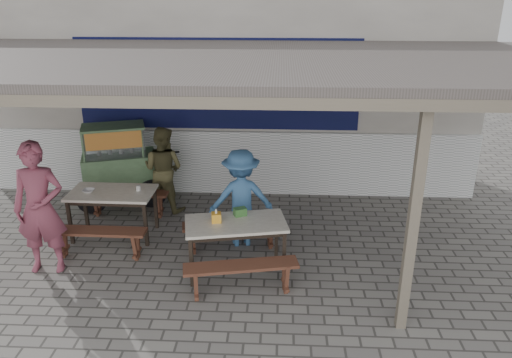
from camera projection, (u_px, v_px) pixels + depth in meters
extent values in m
plane|color=slate|center=(210.00, 278.00, 6.75)|extent=(60.00, 60.00, 0.00)
cube|color=beige|center=(233.00, 94.00, 9.45)|extent=(9.00, 1.20, 3.50)
cube|color=white|center=(230.00, 162.00, 9.29)|extent=(9.00, 0.10, 1.20)
cube|color=#0E0E44|center=(218.00, 84.00, 8.78)|extent=(5.00, 0.03, 1.60)
cube|color=#524B47|center=(213.00, 60.00, 6.67)|extent=(9.00, 4.20, 0.12)
cube|color=#695E50|center=(185.00, 102.00, 4.80)|extent=(9.00, 0.12, 0.12)
cube|color=#695E50|center=(413.00, 221.00, 5.30)|extent=(0.11, 0.11, 2.70)
cube|color=silver|center=(112.00, 193.00, 7.61)|extent=(1.28, 0.73, 0.04)
cube|color=black|center=(112.00, 196.00, 7.64)|extent=(1.18, 0.63, 0.06)
cube|color=black|center=(70.00, 222.00, 7.51)|extent=(0.05, 0.05, 0.71)
cube|color=black|center=(146.00, 225.00, 7.44)|extent=(0.05, 0.05, 0.71)
cube|color=black|center=(85.00, 206.00, 8.06)|extent=(0.05, 0.05, 0.71)
cube|color=black|center=(156.00, 208.00, 8.00)|extent=(0.05, 0.05, 0.71)
cube|color=brown|center=(98.00, 231.00, 7.08)|extent=(1.38, 0.29, 0.04)
cube|color=brown|center=(63.00, 244.00, 7.19)|extent=(0.05, 0.28, 0.41)
cube|color=brown|center=(136.00, 246.00, 7.13)|extent=(0.05, 0.28, 0.41)
cube|color=brown|center=(127.00, 193.00, 8.37)|extent=(1.38, 0.29, 0.04)
cube|color=brown|center=(97.00, 204.00, 8.48)|extent=(0.05, 0.28, 0.41)
cube|color=brown|center=(160.00, 206.00, 8.42)|extent=(0.05, 0.28, 0.41)
cube|color=silver|center=(236.00, 223.00, 6.64)|extent=(1.45, 0.93, 0.04)
cube|color=black|center=(236.00, 227.00, 6.66)|extent=(1.33, 0.81, 0.06)
cube|color=black|center=(192.00, 262.00, 6.44)|extent=(0.05, 0.05, 0.71)
cube|color=black|center=(284.00, 255.00, 6.60)|extent=(0.05, 0.05, 0.71)
cube|color=black|center=(191.00, 241.00, 6.96)|extent=(0.05, 0.05, 0.71)
cube|color=black|center=(276.00, 235.00, 7.12)|extent=(0.05, 0.05, 0.71)
cube|color=brown|center=(241.00, 266.00, 6.21)|extent=(1.47, 0.55, 0.04)
cube|color=brown|center=(196.00, 285.00, 6.22)|extent=(0.10, 0.28, 0.41)
cube|color=brown|center=(285.00, 278.00, 6.37)|extent=(0.10, 0.28, 0.41)
cube|color=brown|center=(232.00, 224.00, 7.29)|extent=(1.47, 0.55, 0.04)
cube|color=brown|center=(193.00, 240.00, 7.30)|extent=(0.10, 0.28, 0.41)
cube|color=brown|center=(270.00, 235.00, 7.45)|extent=(0.10, 0.28, 0.41)
cube|color=#679160|center=(120.00, 171.00, 8.85)|extent=(1.38, 0.99, 0.64)
cube|color=#679160|center=(122.00, 189.00, 8.97)|extent=(1.32, 0.94, 0.05)
cylinder|color=black|center=(92.00, 200.00, 8.54)|extent=(0.50, 0.20, 0.51)
cylinder|color=black|center=(152.00, 194.00, 8.78)|extent=(0.50, 0.20, 0.51)
cube|color=silver|center=(114.00, 141.00, 8.63)|extent=(1.13, 0.83, 0.51)
cube|color=#679160|center=(113.00, 127.00, 8.53)|extent=(1.18, 0.88, 0.04)
cube|color=#DF4A34|center=(114.00, 141.00, 8.33)|extent=(0.88, 0.30, 0.29)
cylinder|color=black|center=(161.00, 153.00, 8.92)|extent=(0.62, 0.23, 0.04)
imported|color=brown|center=(40.00, 208.00, 6.63)|extent=(0.72, 0.51, 1.84)
imported|color=brown|center=(163.00, 169.00, 8.53)|extent=(0.86, 0.76, 1.49)
imported|color=#3A689A|center=(241.00, 198.00, 7.38)|extent=(1.06, 0.74, 1.50)
cube|color=gold|center=(216.00, 217.00, 6.62)|extent=(0.14, 0.14, 0.13)
cube|color=#386C30|center=(240.00, 212.00, 6.80)|extent=(0.20, 0.17, 0.11)
cylinder|color=silver|center=(138.00, 188.00, 7.63)|extent=(0.07, 0.07, 0.08)
imported|color=silver|center=(88.00, 191.00, 7.58)|extent=(0.18, 0.18, 0.04)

